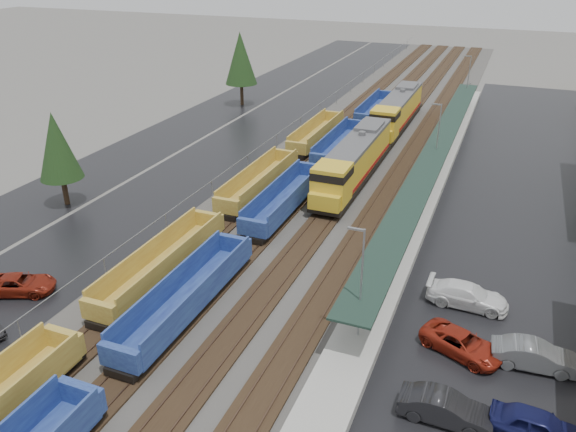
# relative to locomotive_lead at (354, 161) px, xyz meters

# --- Properties ---
(ballast_strip) EXTENTS (20.00, 160.00, 0.08)m
(ballast_strip) POSITION_rel_locomotive_lead_xyz_m (-2.00, 14.94, -2.46)
(ballast_strip) COLOR #302D2B
(ballast_strip) RESTS_ON ground
(trackbed) EXTENTS (14.60, 160.00, 0.22)m
(trackbed) POSITION_rel_locomotive_lead_xyz_m (-2.00, 14.94, -2.34)
(trackbed) COLOR black
(trackbed) RESTS_ON ground
(west_parking_lot) EXTENTS (10.00, 160.00, 0.02)m
(west_parking_lot) POSITION_rel_locomotive_lead_xyz_m (-17.00, 14.94, -2.49)
(west_parking_lot) COLOR black
(west_parking_lot) RESTS_ON ground
(west_road) EXTENTS (9.00, 160.00, 0.02)m
(west_road) POSITION_rel_locomotive_lead_xyz_m (-27.00, 14.94, -2.49)
(west_road) COLOR black
(west_road) RESTS_ON ground
(east_commuter_lot) EXTENTS (16.00, 100.00, 0.02)m
(east_commuter_lot) POSITION_rel_locomotive_lead_xyz_m (17.00, 4.94, -2.49)
(east_commuter_lot) COLOR black
(east_commuter_lot) RESTS_ON ground
(station_platform) EXTENTS (3.00, 80.00, 8.00)m
(station_platform) POSITION_rel_locomotive_lead_xyz_m (7.50, 4.94, -1.76)
(station_platform) COLOR #9E9B93
(station_platform) RESTS_ON ground
(chainlink_fence) EXTENTS (0.08, 160.04, 2.02)m
(chainlink_fence) POSITION_rel_locomotive_lead_xyz_m (-11.50, 13.38, -0.89)
(chainlink_fence) COLOR gray
(chainlink_fence) RESTS_ON ground
(tree_west_near) EXTENTS (3.96, 3.96, 9.00)m
(tree_west_near) POSITION_rel_locomotive_lead_xyz_m (-24.00, -15.06, 3.32)
(tree_west_near) COLOR #332316
(tree_west_near) RESTS_ON ground
(tree_west_far) EXTENTS (4.84, 4.84, 11.00)m
(tree_west_far) POSITION_rel_locomotive_lead_xyz_m (-25.00, 24.94, 4.63)
(tree_west_far) COLOR #332316
(tree_west_far) RESTS_ON ground
(locomotive_lead) EXTENTS (3.16, 20.80, 4.71)m
(locomotive_lead) POSITION_rel_locomotive_lead_xyz_m (0.00, 0.00, 0.00)
(locomotive_lead) COLOR black
(locomotive_lead) RESTS_ON ground
(locomotive_trail) EXTENTS (3.16, 20.80, 4.71)m
(locomotive_trail) POSITION_rel_locomotive_lead_xyz_m (0.00, 21.00, 0.00)
(locomotive_trail) COLOR black
(locomotive_trail) RESTS_ON ground
(well_string_yellow) EXTENTS (2.62, 83.75, 2.32)m
(well_string_yellow) POSITION_rel_locomotive_lead_xyz_m (-8.00, -22.91, -1.33)
(well_string_yellow) COLOR olive
(well_string_yellow) RESTS_ON ground
(well_string_blue) EXTENTS (2.68, 101.57, 2.38)m
(well_string_blue) POSITION_rel_locomotive_lead_xyz_m (-4.00, -17.39, -1.31)
(well_string_blue) COLOR navy
(well_string_blue) RESTS_ON ground
(parked_car_west_c) EXTENTS (4.02, 5.45, 1.38)m
(parked_car_west_c) POSITION_rel_locomotive_lead_xyz_m (-16.31, -28.47, -1.81)
(parked_car_west_c) COLOR maroon
(parked_car_west_c) RESTS_ON ground
(parked_car_east_a) EXTENTS (1.71, 4.82, 1.58)m
(parked_car_east_a) POSITION_rel_locomotive_lead_xyz_m (13.36, -29.42, -1.70)
(parked_car_east_a) COLOR black
(parked_car_east_a) RESTS_ON ground
(parked_car_east_b) EXTENTS (4.11, 5.51, 1.39)m
(parked_car_east_b) POSITION_rel_locomotive_lead_xyz_m (13.55, -23.56, -1.80)
(parked_car_east_b) COLOR maroon
(parked_car_east_b) RESTS_ON ground
(parked_car_east_c) EXTENTS (2.34, 5.50, 1.58)m
(parked_car_east_c) POSITION_rel_locomotive_lead_xyz_m (13.32, -18.23, -1.70)
(parked_car_east_c) COLOR white
(parked_car_east_c) RESTS_ON ground
(parked_car_east_d) EXTENTS (2.21, 4.87, 1.62)m
(parked_car_east_d) POSITION_rel_locomotive_lead_xyz_m (17.83, -28.95, -1.69)
(parked_car_east_d) COLOR #131648
(parked_car_east_d) RESTS_ON ground
(parked_car_east_e) EXTENTS (2.14, 5.06, 1.62)m
(parked_car_east_e) POSITION_rel_locomotive_lead_xyz_m (17.62, -23.29, -1.69)
(parked_car_east_e) COLOR slate
(parked_car_east_e) RESTS_ON ground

